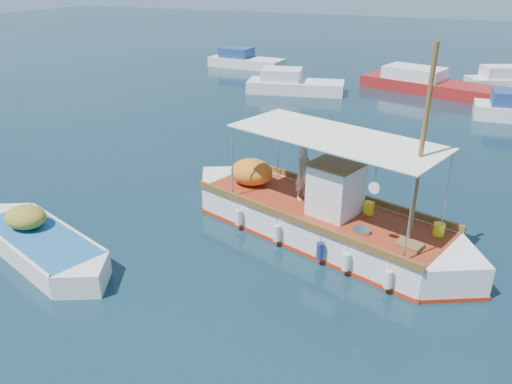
% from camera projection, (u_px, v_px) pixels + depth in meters
% --- Properties ---
extents(ground, '(160.00, 160.00, 0.00)m').
position_uv_depth(ground, '(296.00, 241.00, 15.83)').
color(ground, black).
rests_on(ground, ground).
extents(fishing_caique, '(10.28, 5.04, 6.55)m').
position_uv_depth(fishing_caique, '(318.00, 218.00, 16.01)').
color(fishing_caique, white).
rests_on(fishing_caique, ground).
extents(dinghy, '(6.07, 3.13, 1.56)m').
position_uv_depth(dinghy, '(41.00, 246.00, 14.92)').
color(dinghy, white).
rests_on(dinghy, ground).
extents(bg_boat_nw, '(6.89, 3.79, 1.80)m').
position_uv_depth(bg_boat_nw, '(293.00, 85.00, 34.29)').
color(bg_boat_nw, silver).
rests_on(bg_boat_nw, ground).
extents(bg_boat_n, '(10.18, 5.36, 1.80)m').
position_uv_depth(bg_boat_n, '(429.00, 85.00, 34.33)').
color(bg_boat_n, maroon).
rests_on(bg_boat_n, ground).
extents(bg_boat_far_w, '(6.52, 2.55, 1.80)m').
position_uv_depth(bg_boat_far_w, '(244.00, 61.00, 42.96)').
color(bg_boat_far_w, silver).
rests_on(bg_boat_far_w, ground).
extents(bg_boat_far_n, '(6.42, 4.47, 1.80)m').
position_uv_depth(bg_boat_far_n, '(509.00, 82.00, 35.29)').
color(bg_boat_far_n, silver).
rests_on(bg_boat_far_n, ground).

